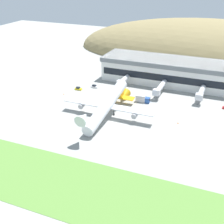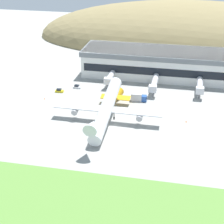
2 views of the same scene
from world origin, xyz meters
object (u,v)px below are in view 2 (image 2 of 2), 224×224
jetway_1 (154,83)px  traffic_cone_0 (44,99)px  fuel_truck (138,97)px  terminal_building (161,62)px  service_car_0 (77,87)px  cargo_airplane (107,108)px  service_car_2 (59,91)px  jetway_0 (110,78)px  jetway_2 (200,86)px  traffic_cone_1 (186,121)px

jetway_1 → traffic_cone_0: (-45.12, -17.88, -3.71)m
jetway_1 → fuel_truck: bearing=-115.0°
terminal_building → traffic_cone_0: 60.23m
service_car_0 → traffic_cone_0: (-10.24, -14.73, -0.35)m
service_car_0 → terminal_building: bearing=32.9°
cargo_airplane → service_car_2: bearing=138.7°
jetway_1 → service_car_0: 35.19m
terminal_building → jetway_0: (-21.84, -17.52, -3.45)m
service_car_2 → jetway_2: bearing=9.6°
service_car_0 → fuel_truck: 30.71m
terminal_building → jetway_0: bearing=-141.3°
fuel_truck → traffic_cone_1: bearing=-37.2°
terminal_building → jetway_2: terminal_building is taller
terminal_building → cargo_airplane: size_ratio=1.57×
cargo_airplane → jetway_2: bearing=44.9°
jetway_2 → traffic_cone_1: size_ratio=26.32×
terminal_building → traffic_cone_1: terminal_building is taller
service_car_0 → jetway_0: bearing=22.1°
service_car_2 → jetway_0: bearing=29.9°
service_car_0 → traffic_cone_0: service_car_0 is taller
jetway_2 → fuel_truck: 28.24m
service_car_0 → jetway_2: bearing=4.4°
jetway_1 → service_car_0: size_ratio=4.57×
terminal_building → jetway_1: bearing=-93.1°
jetway_2 → cargo_airplane: size_ratio=0.31×
cargo_airplane → service_car_2: 36.38m
cargo_airplane → fuel_truck: (8.95, 21.58, -4.32)m
traffic_cone_0 → cargo_airplane: bearing=-26.1°
cargo_airplane → traffic_cone_0: bearing=153.9°
jetway_0 → service_car_2: jetway_0 is taller
jetway_1 → fuel_truck: 12.83m
service_car_2 → traffic_cone_0: 9.45m
service_car_2 → fuel_truck: 36.08m
terminal_building → fuel_truck: terminal_building is taller
cargo_airplane → terminal_building: bearing=73.9°
terminal_building → service_car_0: (-35.97, -23.24, -6.80)m
traffic_cone_1 → cargo_airplane: bearing=-168.3°
jetway_2 → service_car_0: (-54.77, -4.23, -3.36)m
jetway_0 → jetway_2: bearing=-2.1°
jetway_1 → service_car_0: bearing=-174.8°
jetway_0 → jetway_1: size_ratio=0.72×
jetway_0 → service_car_0: jetway_0 is taller
jetway_2 → fuel_truck: jetway_2 is taller
jetway_1 → traffic_cone_1: bearing=-60.7°
service_car_2 → traffic_cone_1: 59.15m
terminal_building → jetway_0: terminal_building is taller
terminal_building → service_car_0: size_ratio=20.13×
cargo_airplane → service_car_0: (-20.61, 29.84, -5.26)m
cargo_airplane → traffic_cone_1: bearing=11.7°
jetway_0 → traffic_cone_0: size_ratio=21.49×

